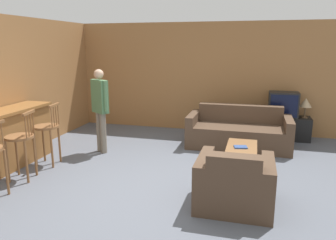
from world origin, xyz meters
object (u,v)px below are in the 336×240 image
at_px(person_by_window, 100,106).
at_px(tv_unit, 281,128).
at_px(bar_chair_mid, 21,142).
at_px(couch_far, 239,132).
at_px(coffee_table, 242,150).
at_px(table_lamp, 306,103).
at_px(bar_chair_far, 47,131).
at_px(book_on_table, 241,147).
at_px(armchair_near, 234,185).
at_px(tv, 283,104).

bearing_deg(person_by_window, tv_unit, 28.64).
xyz_separation_m(bar_chair_mid, couch_far, (3.18, 2.62, -0.31)).
height_order(coffee_table, table_lamp, table_lamp).
relative_size(bar_chair_far, tv_unit, 0.90).
xyz_separation_m(bar_chair_far, person_by_window, (0.59, 0.87, 0.32)).
height_order(bar_chair_mid, bar_chair_far, same).
bearing_deg(bar_chair_mid, table_lamp, 37.24).
height_order(bar_chair_mid, book_on_table, bar_chair_mid).
xyz_separation_m(armchair_near, coffee_table, (0.03, 1.38, 0.03)).
bearing_deg(armchair_near, tv_unit, 77.05).
relative_size(coffee_table, tv, 1.54).
bearing_deg(person_by_window, book_on_table, -6.15).
distance_m(armchair_near, book_on_table, 1.32).
height_order(couch_far, coffee_table, couch_far).
xyz_separation_m(coffee_table, book_on_table, (-0.02, -0.06, 0.08)).
distance_m(armchair_near, tv, 3.63).
relative_size(coffee_table, person_by_window, 0.60).
xyz_separation_m(bar_chair_mid, bar_chair_far, (0.00, 0.67, 0.00)).
relative_size(bar_chair_mid, person_by_window, 0.67).
height_order(bar_chair_mid, couch_far, bar_chair_mid).
bearing_deg(bar_chair_far, couch_far, 31.45).
relative_size(armchair_near, coffee_table, 1.00).
bearing_deg(book_on_table, bar_chair_mid, -159.01).
height_order(couch_far, person_by_window, person_by_window).
bearing_deg(coffee_table, tv_unit, 69.90).
bearing_deg(couch_far, person_by_window, -157.54).
bearing_deg(book_on_table, coffee_table, 73.02).
distance_m(tv, book_on_table, 2.36).
xyz_separation_m(bar_chair_far, tv_unit, (4.08, 2.78, -0.35)).
distance_m(bar_chair_mid, armchair_near, 3.28).
bearing_deg(couch_far, bar_chair_mid, -140.54).
height_order(armchair_near, tv, tv).
height_order(armchair_near, book_on_table, armchair_near).
bearing_deg(table_lamp, couch_far, -148.49).
bearing_deg(bar_chair_mid, coffee_table, 21.74).
relative_size(armchair_near, tv, 1.54).
height_order(couch_far, tv, tv).
bearing_deg(book_on_table, tv, 69.95).
xyz_separation_m(bar_chair_far, coffee_table, (3.29, 0.64, -0.27)).
height_order(tv_unit, table_lamp, table_lamp).
height_order(bar_chair_mid, armchair_near, bar_chair_mid).
xyz_separation_m(bar_chair_far, couch_far, (3.18, 1.94, -0.31)).
relative_size(book_on_table, table_lamp, 0.55).
bearing_deg(book_on_table, bar_chair_far, -169.87).
relative_size(tv_unit, book_on_table, 5.07).
height_order(tv, person_by_window, person_by_window).
bearing_deg(person_by_window, bar_chair_far, -124.11).
distance_m(bar_chair_mid, table_lamp, 5.70).
bearing_deg(tv_unit, coffee_table, -110.10).
distance_m(couch_far, armchair_near, 2.68).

